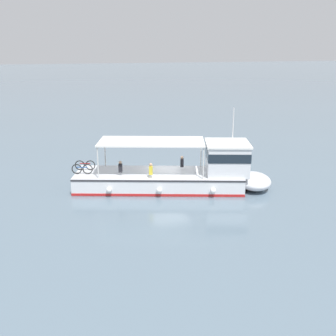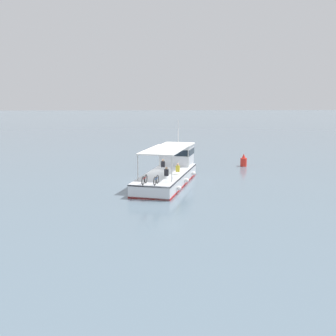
{
  "view_description": "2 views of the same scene",
  "coord_description": "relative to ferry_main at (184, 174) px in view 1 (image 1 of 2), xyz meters",
  "views": [
    {
      "loc": [
        7.58,
        26.4,
        9.07
      ],
      "look_at": [
        0.35,
        0.98,
        1.4
      ],
      "focal_mm": 45.39,
      "sensor_mm": 36.0,
      "label": 1
    },
    {
      "loc": [
        35.4,
        -0.95,
        7.51
      ],
      "look_at": [
        0.35,
        0.98,
        1.4
      ],
      "focal_mm": 43.76,
      "sensor_mm": 36.0,
      "label": 2
    }
  ],
  "objects": [
    {
      "name": "ferry_main",
      "position": [
        0.0,
        0.0,
        0.0
      ],
      "size": [
        13.05,
        6.68,
        5.32
      ],
      "color": "silver",
      "rests_on": "ground"
    },
    {
      "name": "ground_plane",
      "position": [
        0.62,
        -1.28,
        -1.02
      ],
      "size": [
        400.0,
        400.0,
        0.0
      ],
      "primitive_type": "plane",
      "color": "slate"
    }
  ]
}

